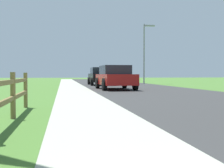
# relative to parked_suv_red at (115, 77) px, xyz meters

# --- Properties ---
(ground_plane) EXTENTS (120.00, 120.00, 0.00)m
(ground_plane) POSITION_rel_parked_suv_red_xyz_m (-1.60, 5.87, -0.79)
(ground_plane) COLOR #446F2C
(road_asphalt) EXTENTS (7.00, 66.00, 0.01)m
(road_asphalt) POSITION_rel_parked_suv_red_xyz_m (1.90, 7.87, -0.79)
(road_asphalt) COLOR #313131
(road_asphalt) RESTS_ON ground
(curb_concrete) EXTENTS (6.00, 66.00, 0.01)m
(curb_concrete) POSITION_rel_parked_suv_red_xyz_m (-4.60, 7.87, -0.79)
(curb_concrete) COLOR #A5A996
(curb_concrete) RESTS_ON ground
(grass_verge) EXTENTS (5.00, 66.00, 0.00)m
(grass_verge) POSITION_rel_parked_suv_red_xyz_m (-6.10, 7.87, -0.79)
(grass_verge) COLOR #446F2C
(grass_verge) RESTS_ON ground
(parked_suv_red) EXTENTS (2.21, 4.57, 1.53)m
(parked_suv_red) POSITION_rel_parked_suv_red_xyz_m (0.00, 0.00, 0.00)
(parked_suv_red) COLOR maroon
(parked_suv_red) RESTS_ON ground
(parked_car_black) EXTENTS (2.10, 4.41, 1.58)m
(parked_car_black) POSITION_rel_parked_suv_red_xyz_m (0.05, 7.84, 0.00)
(parked_car_black) COLOR black
(parked_car_black) RESTS_ON ground
(street_lamp) EXTENTS (1.17, 0.20, 6.06)m
(street_lamp) POSITION_rel_parked_suv_red_xyz_m (4.97, 10.67, 2.83)
(street_lamp) COLOR gray
(street_lamp) RESTS_ON ground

